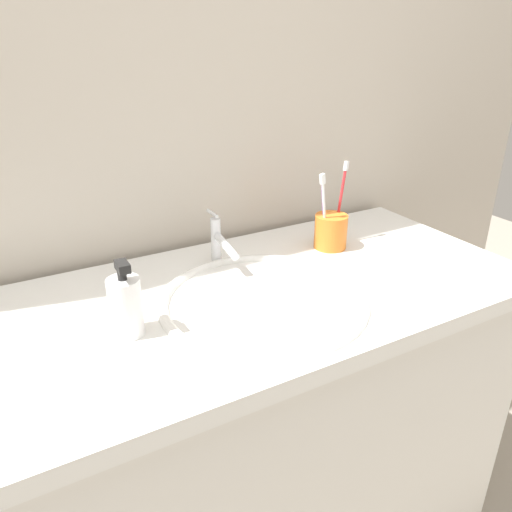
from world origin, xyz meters
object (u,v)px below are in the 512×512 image
(toothbrush_purple, at_px, (323,206))
(toothbrush_cup, at_px, (331,231))
(toothbrush_red, at_px, (341,198))
(faucet, at_px, (219,241))
(soap_dispenser, at_px, (126,306))
(toothbrush_white, at_px, (324,207))

(toothbrush_purple, bearing_deg, toothbrush_cup, -49.10)
(toothbrush_red, bearing_deg, toothbrush_purple, 178.18)
(faucet, xyz_separation_m, toothbrush_purple, (0.27, -0.03, 0.05))
(toothbrush_cup, distance_m, toothbrush_purple, 0.07)
(faucet, height_order, toothbrush_cup, faucet)
(faucet, bearing_deg, toothbrush_purple, -6.58)
(soap_dispenser, bearing_deg, toothbrush_white, 14.34)
(toothbrush_cup, relative_size, soap_dispenser, 0.58)
(faucet, height_order, toothbrush_white, toothbrush_white)
(toothbrush_red, xyz_separation_m, soap_dispenser, (-0.60, -0.16, -0.06))
(toothbrush_white, height_order, soap_dispenser, toothbrush_white)
(toothbrush_purple, height_order, soap_dispenser, toothbrush_purple)
(toothbrush_white, relative_size, soap_dispenser, 1.30)
(soap_dispenser, bearing_deg, toothbrush_cup, 14.16)
(toothbrush_cup, xyz_separation_m, toothbrush_white, (-0.03, -0.01, 0.07))
(toothbrush_purple, relative_size, toothbrush_white, 0.94)
(faucet, distance_m, toothbrush_cup, 0.29)
(toothbrush_cup, xyz_separation_m, toothbrush_red, (0.04, 0.02, 0.08))
(toothbrush_purple, bearing_deg, toothbrush_white, -123.97)
(toothbrush_cup, height_order, soap_dispenser, soap_dispenser)
(faucet, relative_size, toothbrush_white, 0.75)
(toothbrush_purple, height_order, toothbrush_red, toothbrush_red)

